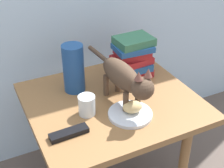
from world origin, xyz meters
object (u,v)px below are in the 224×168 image
object	(u,v)px
side_table	(112,113)
cat	(125,78)
tv_remote	(69,133)
bread_roll	(132,107)
book_stack	(133,57)
candle_jar	(87,106)
green_vase	(74,68)
plate	(130,114)

from	to	relation	value
side_table	cat	world-z (taller)	cat
side_table	tv_remote	size ratio (longest dim) A/B	4.87
side_table	bread_roll	xyz separation A→B (m)	(0.03, -0.13, 0.11)
book_stack	candle_jar	distance (m)	0.38
tv_remote	cat	bearing A→B (deg)	14.83
green_vase	side_table	bearing A→B (deg)	-51.48
side_table	cat	size ratio (longest dim) A/B	1.52
side_table	bread_roll	distance (m)	0.18
cat	tv_remote	bearing A→B (deg)	-163.13
side_table	bread_roll	bearing A→B (deg)	-78.91
green_vase	book_stack	bearing A→B (deg)	-1.31
side_table	book_stack	distance (m)	0.29
cat	bread_roll	bearing A→B (deg)	-93.95
green_vase	candle_jar	bearing A→B (deg)	-95.64
bread_roll	green_vase	distance (m)	0.33
bread_roll	book_stack	size ratio (longest dim) A/B	0.39
cat	green_vase	distance (m)	0.25
plate	cat	size ratio (longest dim) A/B	0.38
plate	tv_remote	world-z (taller)	tv_remote
plate	bread_roll	world-z (taller)	bread_roll
side_table	candle_jar	distance (m)	0.18
book_stack	green_vase	bearing A→B (deg)	178.69
side_table	green_vase	world-z (taller)	green_vase
cat	plate	bearing A→B (deg)	-101.20
green_vase	tv_remote	world-z (taller)	green_vase
side_table	plate	distance (m)	0.16
plate	tv_remote	xyz separation A→B (m)	(-0.27, -0.01, 0.00)
side_table	plate	xyz separation A→B (m)	(0.02, -0.14, 0.08)
tv_remote	plate	bearing A→B (deg)	-0.93
green_vase	candle_jar	size ratio (longest dim) A/B	2.62
bread_roll	cat	distance (m)	0.12
bread_roll	plate	bearing A→B (deg)	-171.81
book_stack	green_vase	world-z (taller)	green_vase
plate	candle_jar	world-z (taller)	candle_jar
book_stack	side_table	bearing A→B (deg)	-141.96
bread_roll	green_vase	bearing A→B (deg)	117.03
bread_roll	tv_remote	distance (m)	0.28
book_stack	green_vase	distance (m)	0.30
plate	book_stack	size ratio (longest dim) A/B	0.88
side_table	cat	bearing A→B (deg)	-60.42
cat	book_stack	bearing A→B (deg)	53.01
plate	tv_remote	size ratio (longest dim) A/B	1.21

